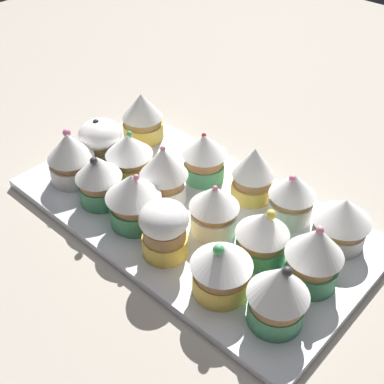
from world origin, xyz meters
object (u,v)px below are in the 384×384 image
cupcake_6 (101,141)px  cupcake_2 (133,198)px  cupcake_13 (204,156)px  baking_tray (192,214)px  cupcake_7 (129,156)px  cupcake_9 (214,208)px  cupcake_14 (253,173)px  cupcake_11 (315,254)px  cupcake_15 (292,196)px  cupcake_5 (278,294)px  cupcake_8 (164,173)px  cupcake_10 (262,235)px  cupcake_12 (142,116)px  cupcake_3 (164,229)px  cupcake_16 (341,221)px  cupcake_0 (71,157)px  cupcake_4 (221,267)px  cupcake_1 (99,178)px

cupcake_6 → cupcake_2: bearing=-23.5°
cupcake_2 → cupcake_13: 12.36cm
baking_tray → cupcake_7: bearing=-177.1°
cupcake_9 → cupcake_14: cupcake_14 is taller
cupcake_2 → cupcake_11: cupcake_11 is taller
cupcake_7 → cupcake_15: (20.58, 7.70, -0.08)cm
cupcake_6 → cupcake_15: size_ratio=0.98×
cupcake_5 → cupcake_8: size_ratio=0.98×
cupcake_10 → cupcake_13: 15.79cm
cupcake_6 → cupcake_12: 8.17cm
baking_tray → cupcake_3: 8.91cm
cupcake_7 → cupcake_13: size_ratio=1.00×
cupcake_3 → cupcake_11: size_ratio=0.87×
cupcake_2 → cupcake_14: same height
cupcake_6 → cupcake_8: cupcake_8 is taller
cupcake_7 → cupcake_13: (7.48, 6.62, 0.10)cm
cupcake_16 → cupcake_0: bearing=-157.6°
cupcake_8 → cupcake_2: bearing=-85.7°
cupcake_4 → cupcake_13: 19.53cm
cupcake_10 → cupcake_13: bearing=155.3°
cupcake_6 → cupcake_13: (13.15, 6.76, 0.26)cm
cupcake_1 → cupcake_7: cupcake_1 is taller
cupcake_10 → cupcake_1: bearing=-164.2°
cupcake_9 → cupcake_16: bearing=33.9°
cupcake_1 → cupcake_2: size_ratio=0.96×
cupcake_1 → cupcake_7: (-0.90, 5.88, -0.11)cm
cupcake_5 → cupcake_8: bearing=164.6°
cupcake_5 → cupcake_9: size_ratio=1.19×
cupcake_11 → baking_tray: bearing=-179.2°
cupcake_3 → cupcake_15: (7.15, 14.54, -0.22)cm
baking_tray → cupcake_5: cupcake_5 is taller
cupcake_14 → cupcake_15: (6.00, -0.21, -0.36)cm
cupcake_8 → cupcake_16: (20.40, 8.15, -0.82)cm
cupcake_3 → cupcake_9: 6.84cm
cupcake_0 → cupcake_9: size_ratio=1.11×
cupcake_5 → cupcake_12: size_ratio=1.10×
cupcake_2 → cupcake_9: bearing=35.1°
cupcake_4 → cupcake_10: 6.84cm
cupcake_14 → cupcake_16: (12.56, 0.03, -0.37)cm
cupcake_5 → cupcake_6: 34.35cm
cupcake_11 → cupcake_16: 7.22cm
cupcake_2 → cupcake_7: cupcake_2 is taller
cupcake_2 → cupcake_12: bearing=133.8°
cupcake_2 → cupcake_7: (-7.15, 5.73, -0.35)cm
cupcake_1 → cupcake_16: size_ratio=1.07×
cupcake_0 → cupcake_5: cupcake_5 is taller
cupcake_6 → cupcake_3: bearing=-19.3°
cupcake_9 → cupcake_10: same height
cupcake_0 → cupcake_5: (33.56, -0.64, 0.43)cm
cupcake_12 → cupcake_14: cupcake_14 is taller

